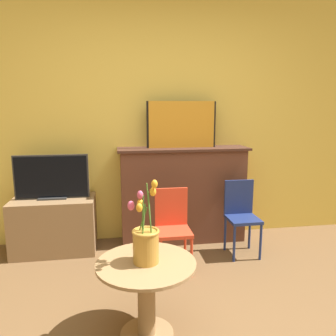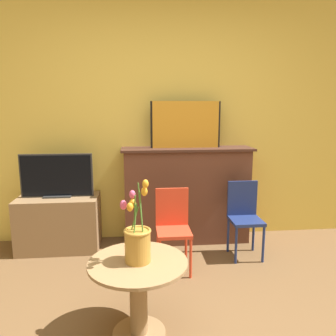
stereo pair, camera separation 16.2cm
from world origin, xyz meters
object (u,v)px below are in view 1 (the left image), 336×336
at_px(vase_tulips, 146,241).
at_px(tv_monitor, 52,178).
at_px(painting, 182,125).
at_px(chair_blue, 241,212).
at_px(chair_red, 173,224).

bearing_deg(vase_tulips, tv_monitor, 119.30).
height_order(painting, chair_blue, painting).
distance_m(tv_monitor, chair_blue, 1.89).
height_order(chair_red, vase_tulips, vase_tulips).
relative_size(chair_blue, vase_tulips, 1.39).
height_order(tv_monitor, chair_blue, tv_monitor).
distance_m(painting, chair_red, 1.07).
bearing_deg(tv_monitor, chair_red, -26.53).
bearing_deg(tv_monitor, chair_blue, -10.33).
bearing_deg(chair_blue, painting, 141.46).
xyz_separation_m(painting, chair_blue, (0.52, -0.42, -0.84)).
bearing_deg(painting, vase_tulips, -109.17).
bearing_deg(vase_tulips, painting, 70.83).
xyz_separation_m(painting, vase_tulips, (-0.52, -1.49, -0.62)).
xyz_separation_m(chair_red, chair_blue, (0.72, 0.22, 0.00)).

